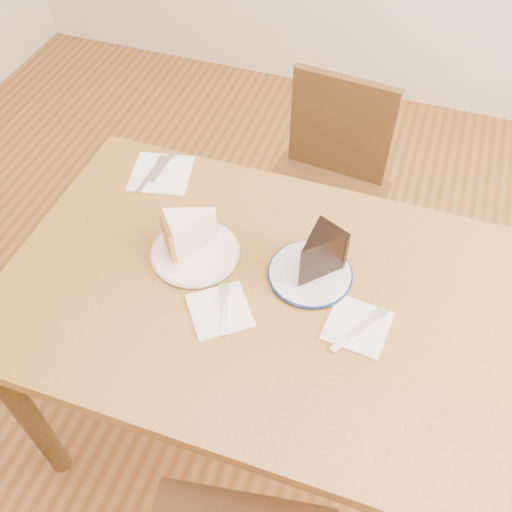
% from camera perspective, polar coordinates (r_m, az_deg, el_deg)
% --- Properties ---
extents(ground, '(4.00, 4.00, 0.00)m').
position_cam_1_polar(ground, '(2.01, -0.08, -16.07)').
color(ground, '#4E2D14').
rests_on(ground, ground).
extents(table, '(1.20, 0.80, 0.75)m').
position_cam_1_polar(table, '(1.44, -0.10, -5.55)').
color(table, brown).
rests_on(table, ground).
extents(chair_far, '(0.46, 0.46, 0.84)m').
position_cam_1_polar(chair_far, '(2.00, 6.66, 6.38)').
color(chair_far, '#301D0E').
rests_on(chair_far, ground).
extents(plate_cream, '(0.21, 0.21, 0.01)m').
position_cam_1_polar(plate_cream, '(1.42, -6.07, 0.32)').
color(plate_cream, white).
rests_on(plate_cream, table).
extents(plate_navy, '(0.20, 0.20, 0.01)m').
position_cam_1_polar(plate_navy, '(1.38, 5.43, -1.77)').
color(plate_navy, white).
rests_on(plate_navy, table).
extents(carrot_cake, '(0.15, 0.14, 0.09)m').
position_cam_1_polar(carrot_cake, '(1.40, -6.27, 2.57)').
color(carrot_cake, '#FBEBD0').
rests_on(carrot_cake, plate_cream).
extents(chocolate_cake, '(0.12, 0.14, 0.11)m').
position_cam_1_polar(chocolate_cake, '(1.33, 5.95, -0.18)').
color(chocolate_cake, black).
rests_on(chocolate_cake, plate_navy).
extents(napkin_cream, '(0.19, 0.19, 0.00)m').
position_cam_1_polar(napkin_cream, '(1.32, -3.64, -5.45)').
color(napkin_cream, white).
rests_on(napkin_cream, table).
extents(napkin_navy, '(0.15, 0.15, 0.00)m').
position_cam_1_polar(napkin_navy, '(1.31, 10.12, -6.87)').
color(napkin_navy, white).
rests_on(napkin_navy, table).
extents(napkin_spare, '(0.19, 0.19, 0.00)m').
position_cam_1_polar(napkin_spare, '(1.65, -9.47, 8.16)').
color(napkin_spare, white).
rests_on(napkin_spare, table).
extents(fork_cream, '(0.06, 0.14, 0.00)m').
position_cam_1_polar(fork_cream, '(1.31, -3.16, -5.33)').
color(fork_cream, white).
rests_on(fork_cream, napkin_cream).
extents(knife_navy, '(0.10, 0.15, 0.00)m').
position_cam_1_polar(knife_navy, '(1.30, 10.28, -7.26)').
color(knife_navy, silver).
rests_on(knife_navy, napkin_navy).
extents(fork_spare, '(0.02, 0.14, 0.00)m').
position_cam_1_polar(fork_spare, '(1.66, -9.26, 8.84)').
color(fork_spare, silver).
rests_on(fork_spare, napkin_spare).
extents(knife_spare, '(0.02, 0.16, 0.00)m').
position_cam_1_polar(knife_spare, '(1.64, -10.43, 8.06)').
color(knife_spare, silver).
rests_on(knife_spare, napkin_spare).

